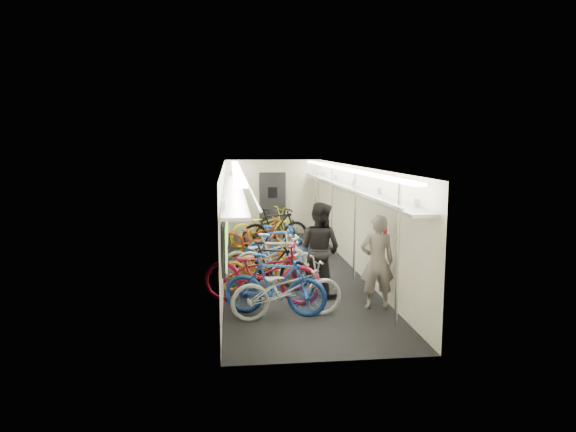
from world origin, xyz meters
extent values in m
plane|color=black|center=(0.00, 0.00, 0.00)|extent=(10.00, 10.00, 0.00)
plane|color=white|center=(0.00, 0.00, 2.40)|extent=(10.00, 10.00, 0.00)
plane|color=beige|center=(-1.50, 0.00, 1.20)|extent=(0.00, 10.00, 10.00)
plane|color=beige|center=(1.50, 0.00, 1.20)|extent=(0.00, 10.00, 10.00)
plane|color=beige|center=(0.00, 5.00, 1.20)|extent=(3.00, 0.00, 3.00)
plane|color=beige|center=(0.00, -5.00, 1.20)|extent=(3.00, 0.00, 3.00)
cube|color=black|center=(-1.46, -3.20, 1.25)|extent=(0.06, 1.10, 0.80)
cube|color=#75C657|center=(-1.42, -3.20, 1.25)|extent=(0.02, 0.96, 0.66)
cube|color=black|center=(-1.46, -1.00, 1.25)|extent=(0.06, 1.10, 0.80)
cube|color=#75C657|center=(-1.42, -1.00, 1.25)|extent=(0.02, 0.96, 0.66)
cube|color=black|center=(-1.46, 1.20, 1.25)|extent=(0.06, 1.10, 0.80)
cube|color=#75C657|center=(-1.42, 1.20, 1.25)|extent=(0.02, 0.96, 0.66)
cube|color=black|center=(-1.46, 3.40, 1.25)|extent=(0.06, 1.10, 0.80)
cube|color=#75C657|center=(-1.42, 3.40, 1.25)|extent=(0.02, 0.96, 0.66)
cube|color=#E0B00B|center=(-1.45, -2.10, 1.30)|extent=(0.02, 0.22, 0.30)
cube|color=#E0B00B|center=(-1.45, 0.10, 1.30)|extent=(0.02, 0.22, 0.30)
cube|color=#E0B00B|center=(-1.45, 2.30, 1.30)|extent=(0.02, 0.22, 0.30)
cube|color=black|center=(0.00, 4.94, 1.00)|extent=(0.85, 0.08, 2.00)
cube|color=#999BA0|center=(-1.28, 0.00, 1.92)|extent=(0.40, 9.70, 0.05)
cube|color=#999BA0|center=(1.28, 0.00, 1.92)|extent=(0.40, 9.70, 0.05)
cylinder|color=silver|center=(-0.95, 0.00, 2.02)|extent=(0.04, 9.70, 0.04)
cylinder|color=silver|center=(0.95, 0.00, 2.02)|extent=(0.04, 9.70, 0.04)
cube|color=white|center=(-1.20, 0.00, 2.34)|extent=(0.18, 9.60, 0.04)
cube|color=white|center=(1.20, 0.00, 2.34)|extent=(0.18, 9.60, 0.04)
cylinder|color=silver|center=(1.25, -3.80, 1.20)|extent=(0.05, 0.05, 2.38)
cylinder|color=silver|center=(1.25, -1.00, 1.20)|extent=(0.05, 0.05, 2.38)
cylinder|color=silver|center=(1.25, 1.50, 1.20)|extent=(0.05, 0.05, 2.38)
cylinder|color=silver|center=(1.25, 4.00, 1.20)|extent=(0.05, 0.05, 2.38)
imported|color=#A7A6AB|center=(-0.43, -3.21, 0.50)|extent=(1.98, 0.94, 1.00)
imported|color=navy|center=(-0.61, -3.04, 0.53)|extent=(1.84, 1.01, 1.06)
imported|color=maroon|center=(-0.80, -2.33, 0.58)|extent=(2.33, 1.38, 1.15)
imported|color=black|center=(-0.55, -1.38, 0.48)|extent=(1.65, 1.00, 0.96)
imported|color=#B86F11|center=(-0.76, -1.36, 0.48)|extent=(1.92, 1.11, 0.95)
imported|color=silver|center=(-0.40, -1.12, 0.54)|extent=(1.85, 0.81, 1.08)
imported|color=#B3B3B8|center=(-0.61, -0.58, 0.49)|extent=(1.95, 0.90, 0.99)
imported|color=#1C4FAB|center=(-0.24, 0.54, 0.50)|extent=(1.72, 0.92, 1.00)
imported|color=#9E3211|center=(-0.70, 1.69, 0.50)|extent=(1.94, 0.84, 0.99)
imported|color=black|center=(-0.12, 2.57, 0.58)|extent=(2.00, 0.99, 1.16)
imported|color=yellow|center=(-0.42, 3.01, 0.55)|extent=(2.21, 1.52, 1.10)
imported|color=gray|center=(1.20, -2.85, 0.84)|extent=(0.62, 0.42, 1.67)
imported|color=black|center=(0.34, -1.93, 0.90)|extent=(1.10, 1.10, 1.80)
cube|color=#AD1115|center=(1.61, -2.35, 1.28)|extent=(0.27, 0.17, 0.38)
camera|label=1|loc=(-1.34, -11.42, 2.88)|focal=32.00mm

